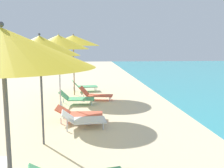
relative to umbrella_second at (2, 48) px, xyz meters
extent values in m
cylinder|color=#4C4C51|center=(0.00, 0.00, -1.26)|extent=(0.05, 0.05, 2.12)
cone|color=yellow|center=(0.00, 0.00, 0.00)|extent=(1.94, 1.94, 0.42)
sphere|color=#4C4C51|center=(0.00, 0.00, 0.24)|extent=(0.06, 0.06, 0.06)
cylinder|color=#4C4C51|center=(-0.23, 3.23, -1.26)|extent=(0.05, 0.05, 2.13)
cone|color=yellow|center=(-0.23, 3.23, 0.03)|extent=(1.85, 1.85, 0.45)
sphere|color=#4C4C51|center=(-0.23, 3.23, 0.29)|extent=(0.06, 0.06, 0.06)
cube|color=white|center=(0.87, 4.43, -2.11)|extent=(0.99, 0.76, 0.04)
cube|color=white|center=(0.25, 4.38, -1.97)|extent=(0.40, 0.71, 0.28)
cylinder|color=silver|center=(1.22, 4.75, -2.23)|extent=(0.04, 0.04, 0.19)
cylinder|color=silver|center=(1.26, 4.17, -2.23)|extent=(0.04, 0.04, 0.19)
cylinder|color=silver|center=(0.20, 4.67, -2.23)|extent=(0.04, 0.04, 0.19)
cylinder|color=silver|center=(0.25, 4.09, -2.23)|extent=(0.04, 0.04, 0.19)
cylinder|color=silver|center=(-0.16, 6.24, -1.20)|extent=(0.05, 0.05, 2.24)
cone|color=yellow|center=(-0.16, 6.24, 0.16)|extent=(2.12, 2.12, 0.49)
sphere|color=silver|center=(-0.16, 6.24, 0.44)|extent=(0.06, 0.06, 0.06)
cube|color=#4CA572|center=(0.54, 7.43, -2.10)|extent=(1.08, 0.67, 0.04)
cube|color=#4CA572|center=(-0.16, 7.44, -1.93)|extent=(0.37, 0.66, 0.34)
cylinder|color=silver|center=(0.97, 7.70, -2.22)|extent=(0.04, 0.04, 0.20)
cylinder|color=silver|center=(0.96, 7.15, -2.22)|extent=(0.04, 0.04, 0.20)
cylinder|color=silver|center=(-0.21, 7.72, -2.22)|extent=(0.04, 0.04, 0.20)
cylinder|color=silver|center=(-0.22, 7.17, -2.22)|extent=(0.04, 0.04, 0.20)
cube|color=#D8593F|center=(0.76, 5.08, -2.12)|extent=(1.08, 0.71, 0.04)
cube|color=#D8593F|center=(0.03, 5.11, -1.98)|extent=(0.44, 0.69, 0.26)
cylinder|color=silver|center=(1.19, 5.35, -2.23)|extent=(0.04, 0.04, 0.19)
cylinder|color=silver|center=(1.17, 4.78, -2.23)|extent=(0.04, 0.04, 0.19)
cylinder|color=silver|center=(0.02, 5.40, -2.23)|extent=(0.04, 0.04, 0.19)
cylinder|color=silver|center=(0.00, 4.83, -2.23)|extent=(0.04, 0.04, 0.19)
cylinder|color=olive|center=(0.14, 9.46, -1.14)|extent=(0.05, 0.05, 2.37)
cone|color=yellow|center=(0.14, 9.46, 0.29)|extent=(2.50, 2.50, 0.49)
sphere|color=olive|center=(0.14, 9.46, 0.57)|extent=(0.06, 0.06, 0.06)
cube|color=#4CA572|center=(0.77, 10.49, -2.08)|extent=(1.09, 0.78, 0.04)
cube|color=#4CA572|center=(0.13, 10.39, -1.90)|extent=(0.41, 0.67, 0.34)
cylinder|color=silver|center=(1.13, 10.81, -2.21)|extent=(0.04, 0.04, 0.23)
cylinder|color=silver|center=(1.21, 10.29, -2.21)|extent=(0.04, 0.04, 0.23)
cylinder|color=silver|center=(0.04, 10.65, -2.21)|extent=(0.04, 0.04, 0.23)
cylinder|color=silver|center=(0.12, 10.12, -2.21)|extent=(0.04, 0.04, 0.23)
cube|color=#D8593F|center=(1.33, 8.18, -2.12)|extent=(1.19, 0.74, 0.04)
cube|color=#D8593F|center=(0.63, 8.31, -1.92)|extent=(0.44, 0.60, 0.38)
cylinder|color=silver|center=(1.81, 8.32, -2.23)|extent=(0.04, 0.04, 0.18)
cylinder|color=silver|center=(1.73, 7.87, -2.23)|extent=(0.04, 0.04, 0.18)
cylinder|color=silver|center=(0.60, 8.54, -2.23)|extent=(0.04, 0.04, 0.18)
cylinder|color=silver|center=(0.52, 8.10, -2.23)|extent=(0.04, 0.04, 0.18)
camera|label=1|loc=(0.90, -2.74, 0.02)|focal=40.58mm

